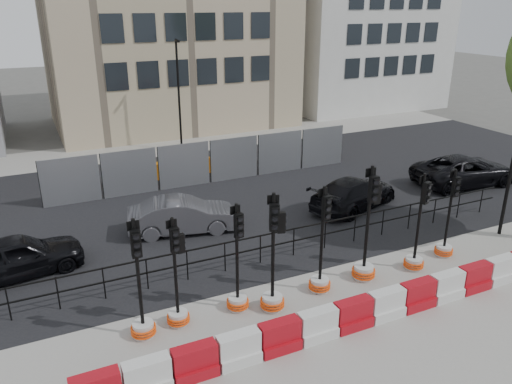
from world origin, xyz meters
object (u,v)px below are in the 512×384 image
traffic_signal_h (446,239)px  traffic_signal_a (142,314)px  car_a (17,256)px  car_c (354,193)px  traffic_signal_d (273,283)px

traffic_signal_h → traffic_signal_a: bearing=-177.6°
car_a → car_c: (12.36, 0.14, -0.03)m
traffic_signal_d → car_c: 7.97m
traffic_signal_d → car_a: 7.85m
traffic_signal_a → traffic_signal_d: bearing=-3.9°
traffic_signal_d → car_a: (-6.16, 4.87, -0.15)m
traffic_signal_d → traffic_signal_h: (6.45, 0.33, -0.19)m
car_a → traffic_signal_a: bearing=-157.4°
car_a → car_c: car_a is taller
traffic_signal_h → car_a: size_ratio=0.75×
car_c → traffic_signal_h: bearing=163.2°
traffic_signal_d → traffic_signal_a: bearing=-167.9°
traffic_signal_h → car_c: 4.69m
traffic_signal_a → traffic_signal_d: 3.45m
traffic_signal_a → car_c: size_ratio=0.69×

